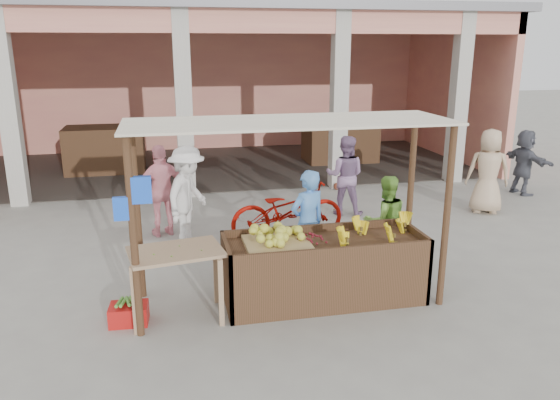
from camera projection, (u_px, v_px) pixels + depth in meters
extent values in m
plane|color=gray|center=(287.00, 302.00, 7.18)|extent=(60.00, 60.00, 0.00)
cube|color=#EF9B7D|center=(208.00, 86.00, 17.35)|extent=(14.00, 0.20, 4.00)
cube|color=#EF9B7D|center=(452.00, 89.00, 16.01)|extent=(0.20, 6.00, 4.00)
cube|color=#EF9B7D|center=(228.00, 21.00, 11.46)|extent=(14.00, 0.30, 0.50)
cube|color=slate|center=(214.00, 11.00, 14.05)|extent=(14.40, 6.40, 0.20)
cube|color=beige|center=(9.00, 110.00, 11.04)|extent=(0.35, 0.35, 4.00)
cube|color=beige|center=(184.00, 106.00, 11.74)|extent=(0.35, 0.35, 4.00)
cube|color=beige|center=(339.00, 102.00, 12.45)|extent=(0.35, 0.35, 4.00)
cube|color=beige|center=(459.00, 100.00, 13.05)|extent=(0.35, 0.35, 4.00)
cube|color=#513020|center=(105.00, 149.00, 14.40)|extent=(2.00, 1.20, 1.20)
cube|color=#513020|center=(340.00, 141.00, 15.71)|extent=(2.00, 1.20, 1.20)
cube|color=#513020|center=(324.00, 271.00, 7.17)|extent=(2.60, 0.95, 0.80)
cylinder|color=#513020|center=(134.00, 240.00, 6.06)|extent=(0.09, 0.09, 2.35)
cylinder|color=#513020|center=(446.00, 218.00, 6.83)|extent=(0.09, 0.09, 2.35)
cylinder|color=#513020|center=(137.00, 213.00, 7.05)|extent=(0.09, 0.09, 2.35)
cylinder|color=#513020|center=(410.00, 196.00, 7.81)|extent=(0.09, 0.09, 2.35)
cube|color=beige|center=(290.00, 122.00, 6.61)|extent=(4.00, 1.35, 0.03)
cube|color=blue|center=(141.00, 190.00, 5.93)|extent=(0.22, 0.08, 0.30)
cube|color=blue|center=(122.00, 209.00, 5.94)|extent=(0.18, 0.07, 0.26)
cube|color=tan|center=(277.00, 244.00, 6.93)|extent=(0.82, 0.71, 0.06)
ellipsoid|color=yellow|center=(277.00, 236.00, 6.91)|extent=(0.70, 0.61, 0.15)
ellipsoid|color=maroon|center=(310.00, 237.00, 7.05)|extent=(0.49, 0.40, 0.16)
cube|color=tan|center=(176.00, 252.00, 6.56)|extent=(1.21, 0.91, 0.04)
cube|color=tan|center=(134.00, 301.00, 6.28)|extent=(0.06, 0.06, 0.85)
cube|color=tan|center=(221.00, 293.00, 6.49)|extent=(0.06, 0.06, 0.85)
cube|color=tan|center=(137.00, 279.00, 6.88)|extent=(0.06, 0.06, 0.85)
cube|color=tan|center=(216.00, 272.00, 7.08)|extent=(0.06, 0.06, 0.85)
cube|color=red|center=(129.00, 314.00, 6.63)|extent=(0.48, 0.36, 0.24)
ellipsoid|color=maroon|center=(337.00, 177.00, 12.66)|extent=(0.47, 0.47, 0.64)
ellipsoid|color=maroon|center=(351.00, 175.00, 12.79)|extent=(0.47, 0.47, 0.64)
imported|color=#5599EE|center=(308.00, 220.00, 7.86)|extent=(0.75, 0.65, 1.68)
imported|color=#80C145|center=(385.00, 219.00, 8.20)|extent=(0.72, 0.43, 1.49)
imported|color=#8B0A03|center=(287.00, 209.00, 9.37)|extent=(0.89, 2.14, 1.09)
imported|color=white|center=(188.00, 192.00, 9.07)|extent=(1.09, 1.30, 1.82)
imported|color=pink|center=(162.00, 188.00, 9.50)|extent=(1.13, 0.82, 1.73)
imported|color=tan|center=(489.00, 167.00, 10.80)|extent=(1.06, 0.90, 1.88)
imported|color=#51535E|center=(524.00, 160.00, 12.21)|extent=(0.76, 1.49, 1.54)
imported|color=gray|center=(345.00, 172.00, 10.70)|extent=(0.97, 0.78, 1.73)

